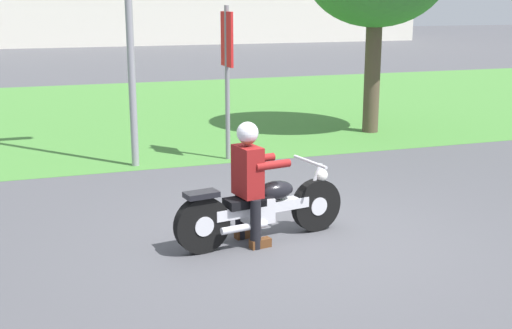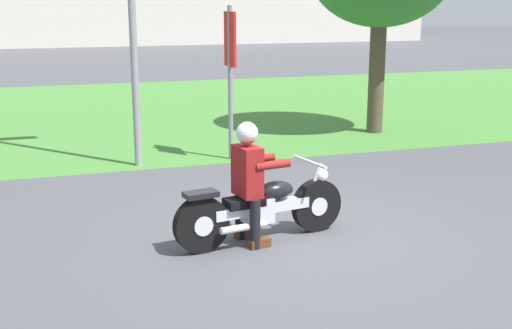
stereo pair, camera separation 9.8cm
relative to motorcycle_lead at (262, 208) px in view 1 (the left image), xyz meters
name	(u,v)px [view 1 (the left image)]	position (x,y,z in m)	size (l,w,h in m)	color
ground	(297,241)	(0.37, -0.14, -0.39)	(120.00, 120.00, 0.00)	#4C4C51
grass_verge	(147,111)	(0.37, 9.70, -0.38)	(60.00, 12.00, 0.01)	#478438
motorcycle_lead	(262,208)	(0.00, 0.00, 0.00)	(2.10, 0.71, 0.87)	black
rider_lead	(249,174)	(-0.17, -0.03, 0.43)	(0.60, 0.52, 1.39)	black
sign_banner	(227,59)	(0.79, 4.00, 1.34)	(0.08, 0.60, 2.60)	gray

